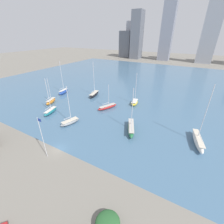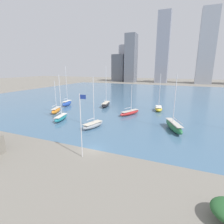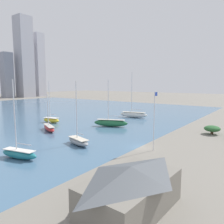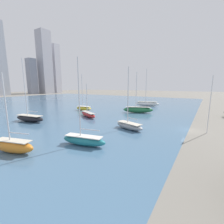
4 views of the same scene
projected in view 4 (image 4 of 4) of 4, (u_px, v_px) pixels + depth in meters
ground_plane at (189, 130)px, 32.05m from camera, size 500.00×500.00×0.00m
harbor_water at (20, 106)px, 69.15m from camera, size 180.00×140.00×0.00m
flag_pole at (210, 103)px, 28.95m from camera, size 1.24×0.14×11.33m
sailboat_gray at (129, 125)px, 32.62m from camera, size 4.11×7.38×13.28m
sailboat_teal at (84, 140)px, 23.74m from camera, size 3.58×7.64×13.51m
sailboat_white at (147, 104)px, 69.56m from camera, size 4.34×10.85×16.95m
sailboat_red at (88, 114)px, 45.54m from camera, size 5.49×8.98×9.97m
sailboat_green at (138, 110)px, 52.33m from camera, size 5.94×10.17×13.96m
sailboat_black at (30, 118)px, 39.46m from camera, size 4.10×9.41×16.19m
sailboat_yellow at (84, 108)px, 57.26m from camera, size 3.54×6.56×13.51m
sailboat_orange at (13, 146)px, 21.11m from camera, size 3.70×6.83×11.12m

